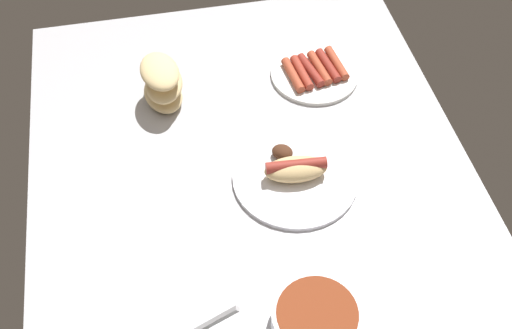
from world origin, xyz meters
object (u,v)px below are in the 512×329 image
plate_sausages (315,72)px  bread_stack (162,83)px  bowl_chili (317,318)px  plate_hotdog_assembled (295,173)px

plate_sausages → bread_stack: (-1.29, 35.17, 4.32)cm
plate_sausages → bowl_chili: size_ratio=1.33×
bread_stack → plate_sausages: bearing=-87.9°
plate_sausages → bowl_chili: (-60.29, 15.85, 1.47)cm
plate_hotdog_assembled → bread_stack: bearing=40.5°
bowl_chili → bread_stack: bearing=18.1°
plate_sausages → bowl_chili: bowl_chili is taller
bowl_chili → bread_stack: bread_stack is taller
plate_hotdog_assembled → bread_stack: 36.21cm
plate_sausages → plate_hotdog_assembled: size_ratio=0.80×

